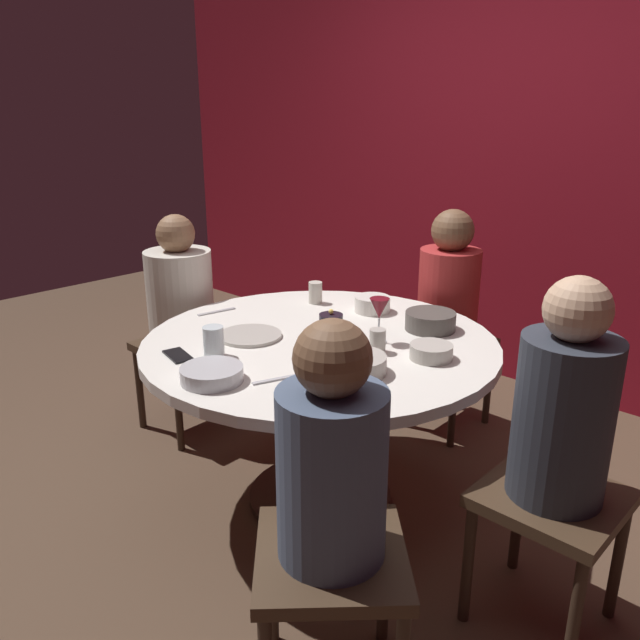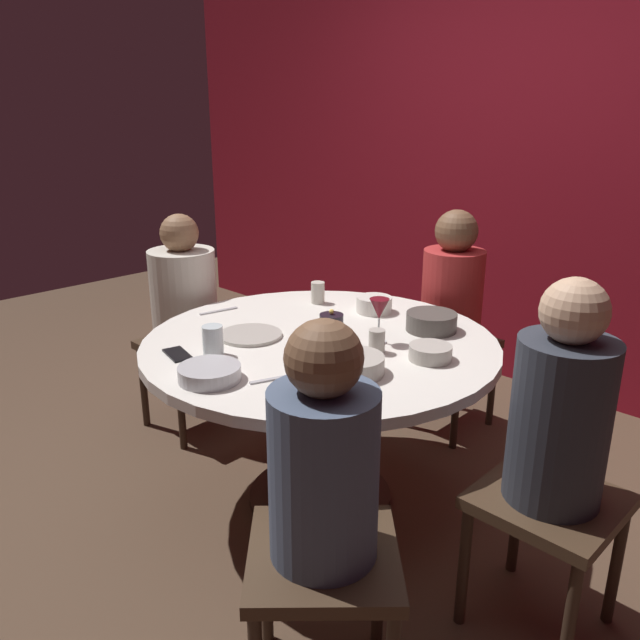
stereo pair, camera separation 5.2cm
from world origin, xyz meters
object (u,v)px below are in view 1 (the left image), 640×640
Objects in this scene: dining_table at (320,373)px; dinner_plate at (250,335)px; candle_holder at (331,323)px; cup_by_left_diner at (315,293)px; seated_diner_front_right at (332,477)px; seated_diner_right at (562,422)px; bowl_small_white at (372,304)px; bowl_rice_portion at (430,321)px; cup_near_candle at (214,342)px; bowl_sauce_side at (355,364)px; seated_diner_left at (180,300)px; seated_diner_back at (448,295)px; cell_phone at (178,355)px; cup_by_right_diner at (378,341)px; wine_glass at (379,310)px; bowl_salad_center at (431,352)px; bowl_serving_large at (212,374)px.

dinner_plate is at bearing -142.03° from dining_table.
candle_holder is 0.40m from cup_by_left_diner.
seated_diner_right is at bearing -70.65° from seated_diner_front_right.
candle_holder is 0.62× the size of bowl_small_white.
cup_near_candle is (-0.41, -0.78, 0.02)m from bowl_rice_portion.
dinner_plate is at bearing -178.50° from bowl_sauce_side.
seated_diner_left is 1.25m from bowl_rice_portion.
seated_diner_back is 0.59m from bowl_rice_portion.
seated_diner_left is 1.72m from seated_diner_front_right.
bowl_small_white is at bearing -177.82° from cell_phone.
seated_diner_left reaches higher than dinner_plate.
seated_diner_front_right is 1.12m from bowl_rice_portion.
bowl_small_white is 0.49m from cup_by_right_diner.
seated_diner_right is 1.00m from candle_holder.
cup_near_candle is (-0.09, -0.81, 0.02)m from bowl_small_white.
cup_near_candle is at bearing 19.11° from seated_diner_right.
bowl_salad_center is (0.24, -0.00, -0.10)m from wine_glass.
seated_diner_right is 7.43× the size of bowl_salad_center.
seated_diner_back reaches higher than bowl_rice_portion.
dinner_plate is 1.79× the size of cell_phone.
bowl_salad_center is at bearing 67.86° from bowl_sauce_side.
dining_table is at bearing 91.02° from bowl_serving_large.
bowl_sauce_side is at bearing 16.06° from seated_diner_back.
dining_table is at bearing -44.36° from cup_by_left_diner.
bowl_sauce_side is 0.82m from cup_by_left_diner.
candle_holder is 0.63× the size of bowl_salad_center.
wine_glass is 1.98× the size of cup_by_right_diner.
seated_diner_front_right is at bearing -29.03° from dinner_plate.
seated_diner_front_right is 7.11× the size of bowl_small_white.
seated_diner_left is 5.29× the size of bowl_serving_large.
seated_diner_back is at bearing 103.10° from wine_glass.
seated_diner_front_right is 1.30m from bowl_small_white.
seated_diner_left is 0.98× the size of seated_diner_back.
seated_diner_back is 1.13m from bowl_sauce_side.
cup_by_right_diner is at bearing -49.12° from bowl_small_white.
dining_table is 0.94m from seated_diner_left.
cup_near_candle is (-1.13, -0.39, 0.07)m from seated_diner_right.
seated_diner_front_right is 11.22× the size of cup_by_left_diner.
cell_phone is 0.14m from cup_near_candle.
bowl_salad_center is 1.74× the size of cup_by_right_diner.
bowl_serving_large is (0.01, -0.53, 0.17)m from dining_table.
bowl_small_white is at bearing 15.92° from cup_by_left_diner.
seated_diner_back is 7.28× the size of bowl_salad_center.
dinner_plate is at bearing -125.97° from candle_holder.
cup_near_candle is (-0.16, -1.32, 0.08)m from seated_diner_back.
bowl_sauce_side is 0.55m from bowl_rice_portion.
seated_diner_back is 1.12m from dinner_plate.
dining_table is 0.20m from candle_holder.
seated_diner_right is at bearing 125.15° from cell_phone.
bowl_small_white is at bearing 150.10° from bowl_salad_center.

